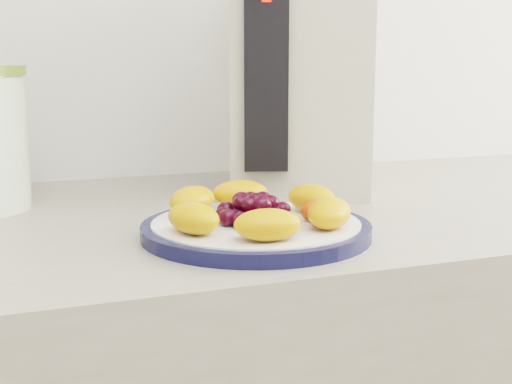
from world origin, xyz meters
name	(u,v)px	position (x,y,z in m)	size (l,w,h in m)	color
plate_rim	(256,230)	(0.11, 1.06, 0.91)	(0.25, 0.25, 0.01)	#0E1234
plate_face	(256,229)	(0.11, 1.06, 0.91)	(0.23, 0.23, 0.02)	white
appliance_body	(294,77)	(0.27, 1.32, 1.07)	(0.19, 0.26, 0.33)	#B8B4A0
appliance_panel	(266,76)	(0.18, 1.21, 1.07)	(0.06, 0.02, 0.25)	black
fruit_plate	(258,208)	(0.11, 1.06, 0.93)	(0.22, 0.22, 0.03)	orange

